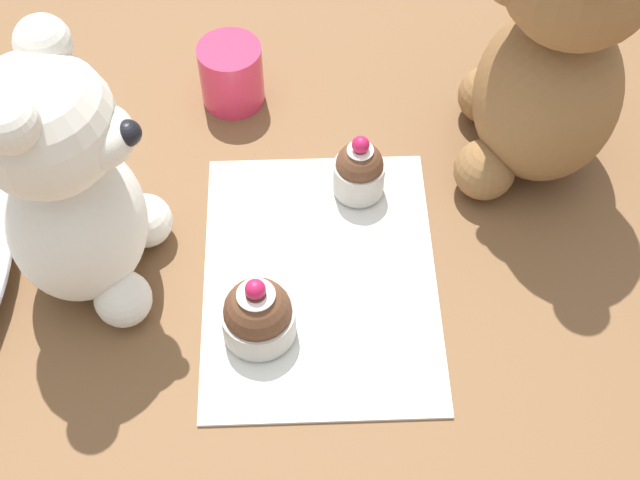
# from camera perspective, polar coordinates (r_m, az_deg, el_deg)

# --- Properties ---
(ground_plane) EXTENTS (4.00, 4.00, 0.00)m
(ground_plane) POSITION_cam_1_polar(r_m,az_deg,el_deg) (0.75, 0.00, -2.50)
(ground_plane) COLOR brown
(knitted_placemat) EXTENTS (0.26, 0.19, 0.01)m
(knitted_placemat) POSITION_cam_1_polar(r_m,az_deg,el_deg) (0.74, 0.00, -2.37)
(knitted_placemat) COLOR silver
(knitted_placemat) RESTS_ON ground_plane
(teddy_bear_cream) EXTENTS (0.13, 0.13, 0.24)m
(teddy_bear_cream) POSITION_cam_1_polar(r_m,az_deg,el_deg) (0.68, -15.74, 3.32)
(teddy_bear_cream) COLOR silver
(teddy_bear_cream) RESTS_ON ground_plane
(teddy_bear_tan) EXTENTS (0.16, 0.15, 0.28)m
(teddy_bear_tan) POSITION_cam_1_polar(r_m,az_deg,el_deg) (0.76, 14.77, 11.74)
(teddy_bear_tan) COLOR olive
(teddy_bear_tan) RESTS_ON ground_plane
(cupcake_near_cream_bear) EXTENTS (0.06, 0.06, 0.07)m
(cupcake_near_cream_bear) POSITION_cam_1_polar(r_m,az_deg,el_deg) (0.69, -3.98, -4.79)
(cupcake_near_cream_bear) COLOR #B2ADA3
(cupcake_near_cream_bear) RESTS_ON knitted_placemat
(cupcake_near_tan_bear) EXTENTS (0.05, 0.05, 0.07)m
(cupcake_near_tan_bear) POSITION_cam_1_polar(r_m,az_deg,el_deg) (0.78, 2.53, 4.51)
(cupcake_near_tan_bear) COLOR #B2ADA3
(cupcake_near_tan_bear) RESTS_ON knitted_placemat
(juice_glass) EXTENTS (0.06, 0.06, 0.06)m
(juice_glass) POSITION_cam_1_polar(r_m,az_deg,el_deg) (0.86, -5.69, 10.52)
(juice_glass) COLOR #DB3356
(juice_glass) RESTS_ON ground_plane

